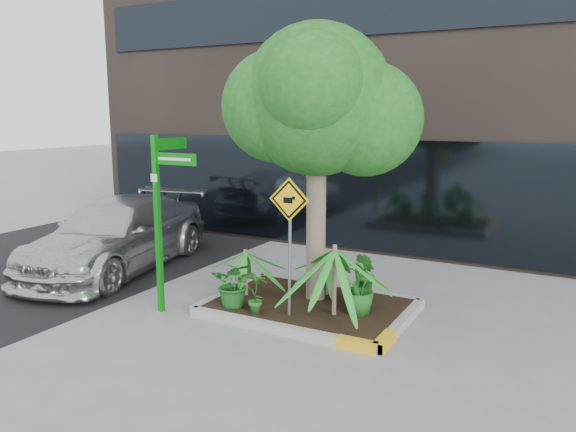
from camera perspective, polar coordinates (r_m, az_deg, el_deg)
The scene contains 14 objects.
ground at distance 9.47m, azimuth 0.24°, elevation -9.99°, with size 80.00×80.00×0.00m, color gray.
asphalt_road at distance 13.65m, azimuth -24.67°, elevation -4.49°, with size 7.00×80.00×0.01m, color black.
planter at distance 9.56m, azimuth 2.26°, elevation -9.14°, with size 3.35×2.36×0.15m.
tree at distance 9.33m, azimuth 3.02°, elevation 11.67°, with size 3.20×2.84×4.80m.
palm_front at distance 8.77m, azimuth 4.79°, elevation -3.40°, with size 1.28×1.28×1.42m.
palm_left at distance 9.79m, azimuth -4.36°, elevation -3.73°, with size 0.92×0.92×1.02m.
palm_back at distance 9.84m, azimuth 3.97°, elevation -4.25°, with size 0.80×0.80×0.89m.
parked_car at distance 12.45m, azimuth -16.94°, elevation -1.85°, with size 2.09×5.13×1.49m, color silver.
shrub_a at distance 9.32m, azimuth -5.46°, elevation -6.84°, with size 0.71×0.71×0.79m, color #17531C.
shrub_b at distance 9.03m, azimuth 7.18°, elevation -7.11°, with size 0.50×0.50×0.89m, color #206C22.
shrub_c at distance 9.00m, azimuth -3.26°, elevation -7.68°, with size 0.38×0.38×0.72m, color #26611E.
shrub_d at distance 9.95m, azimuth 7.91°, elevation -5.82°, with size 0.42×0.42×0.77m, color #25681E.
street_sign_post at distance 9.41m, azimuth -12.67°, elevation 1.16°, with size 0.88×0.86×2.96m.
cattle_sign at distance 8.64m, azimuth 0.14°, elevation -0.75°, with size 0.67×0.09×2.19m.
Camera 1 is at (4.18, -7.81, 3.32)m, focal length 35.00 mm.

